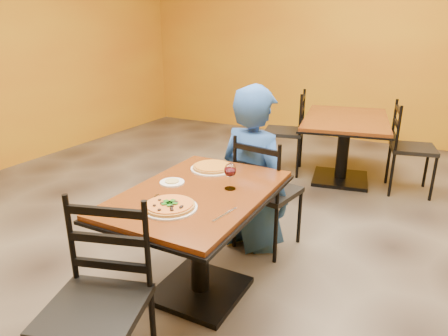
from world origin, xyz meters
The scene contains 18 objects.
floor centered at (0.00, 0.00, 0.00)m, with size 7.00×8.00×0.01m, color black.
wall_back centered at (0.00, 4.00, 1.50)m, with size 7.00×0.01×3.00m, color #BB8B14.
table_main centered at (0.00, -0.50, 0.56)m, with size 0.83×1.23×0.75m.
table_second centered at (0.37, 2.08, 0.56)m, with size 1.14×1.50×0.75m.
chair_main_near centered at (-0.02, -1.40, 0.48)m, with size 0.44×0.44×0.96m, color black, non-canonical shape.
chair_main_far centered at (0.15, 0.31, 0.47)m, with size 0.42×0.42×0.94m, color black, non-canonical shape.
chair_second_left centered at (-0.35, 2.08, 0.50)m, with size 0.45×0.45×0.99m, color black, non-canonical shape.
chair_second_right centered at (1.09, 2.08, 0.49)m, with size 0.44×0.44×0.97m, color black, non-canonical shape.
diner centered at (0.03, 0.29, 0.66)m, with size 0.64×0.42×1.32m, color #1B4897.
plate_main centered at (-0.01, -0.79, 0.76)m, with size 0.31×0.31×0.01m, color white.
pizza_main centered at (-0.01, -0.79, 0.77)m, with size 0.28×0.28×0.02m, color #96270A.
plate_far centered at (-0.11, -0.11, 0.76)m, with size 0.31×0.31×0.01m, color white.
pizza_far centered at (-0.11, -0.11, 0.77)m, with size 0.28×0.28×0.02m, color orange.
side_plate centered at (-0.22, -0.47, 0.76)m, with size 0.16×0.16×0.01m, color white.
dip centered at (-0.22, -0.47, 0.76)m, with size 0.09×0.09×0.01m, color tan.
wine_glass centered at (0.16, -0.38, 0.84)m, with size 0.08×0.08×0.18m, color white, non-canonical shape.
fork centered at (-0.17, -0.76, 0.75)m, with size 0.01×0.19×0.00m, color silver.
knife centered at (0.30, -0.72, 0.75)m, with size 0.01×0.21×0.00m, color silver.
Camera 1 is at (1.21, -2.46, 1.72)m, focal length 32.29 mm.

